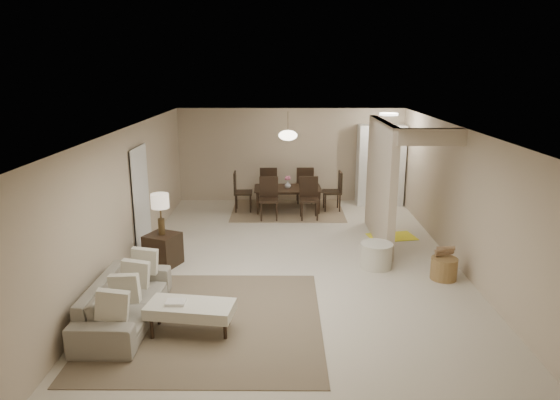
{
  "coord_description": "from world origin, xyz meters",
  "views": [
    {
      "loc": [
        -0.19,
        -8.74,
        3.52
      ],
      "look_at": [
        -0.26,
        0.57,
        1.05
      ],
      "focal_mm": 32.0,
      "sensor_mm": 36.0,
      "label": 1
    }
  ],
  "objects_px": {
    "sofa": "(125,301)",
    "wicker_basket": "(444,269)",
    "pantry_cabinet": "(380,165)",
    "dining_table": "(288,199)",
    "ottoman_bench": "(190,309)",
    "round_pouf": "(376,255)",
    "side_table": "(163,250)"
  },
  "relations": [
    {
      "from": "round_pouf",
      "to": "dining_table",
      "type": "relative_size",
      "value": 0.35
    },
    {
      "from": "round_pouf",
      "to": "sofa",
      "type": "bearing_deg",
      "value": -152.86
    },
    {
      "from": "sofa",
      "to": "dining_table",
      "type": "relative_size",
      "value": 1.27
    },
    {
      "from": "pantry_cabinet",
      "to": "ottoman_bench",
      "type": "distance_m",
      "value": 7.76
    },
    {
      "from": "pantry_cabinet",
      "to": "side_table",
      "type": "height_order",
      "value": "pantry_cabinet"
    },
    {
      "from": "sofa",
      "to": "round_pouf",
      "type": "relative_size",
      "value": 3.66
    },
    {
      "from": "ottoman_bench",
      "to": "dining_table",
      "type": "distance_m",
      "value": 6.2
    },
    {
      "from": "pantry_cabinet",
      "to": "side_table",
      "type": "xyz_separation_m",
      "value": [
        -4.75,
        -4.31,
        -0.75
      ]
    },
    {
      "from": "sofa",
      "to": "wicker_basket",
      "type": "height_order",
      "value": "sofa"
    },
    {
      "from": "pantry_cabinet",
      "to": "wicker_basket",
      "type": "height_order",
      "value": "pantry_cabinet"
    },
    {
      "from": "sofa",
      "to": "dining_table",
      "type": "bearing_deg",
      "value": -21.45
    },
    {
      "from": "sofa",
      "to": "ottoman_bench",
      "type": "bearing_deg",
      "value": -105.87
    },
    {
      "from": "pantry_cabinet",
      "to": "dining_table",
      "type": "height_order",
      "value": "pantry_cabinet"
    },
    {
      "from": "sofa",
      "to": "ottoman_bench",
      "type": "height_order",
      "value": "sofa"
    },
    {
      "from": "round_pouf",
      "to": "side_table",
      "type": "bearing_deg",
      "value": 178.74
    },
    {
      "from": "wicker_basket",
      "to": "sofa",
      "type": "bearing_deg",
      "value": -163.23
    },
    {
      "from": "side_table",
      "to": "dining_table",
      "type": "height_order",
      "value": "same"
    },
    {
      "from": "pantry_cabinet",
      "to": "wicker_basket",
      "type": "relative_size",
      "value": 4.71
    },
    {
      "from": "ottoman_bench",
      "to": "side_table",
      "type": "bearing_deg",
      "value": 119.15
    },
    {
      "from": "round_pouf",
      "to": "dining_table",
      "type": "distance_m",
      "value": 4.04
    },
    {
      "from": "pantry_cabinet",
      "to": "dining_table",
      "type": "xyz_separation_m",
      "value": [
        -2.43,
        -0.68,
        -0.75
      ]
    },
    {
      "from": "dining_table",
      "to": "wicker_basket",
      "type": "bearing_deg",
      "value": -59.96
    },
    {
      "from": "round_pouf",
      "to": "wicker_basket",
      "type": "distance_m",
      "value": 1.19
    },
    {
      "from": "pantry_cabinet",
      "to": "ottoman_bench",
      "type": "xyz_separation_m",
      "value": [
        -3.81,
        -6.72,
        -0.71
      ]
    },
    {
      "from": "ottoman_bench",
      "to": "dining_table",
      "type": "bearing_deg",
      "value": 84.98
    },
    {
      "from": "pantry_cabinet",
      "to": "dining_table",
      "type": "relative_size",
      "value": 1.25
    },
    {
      "from": "sofa",
      "to": "pantry_cabinet",
      "type": "bearing_deg",
      "value": -35.85
    },
    {
      "from": "wicker_basket",
      "to": "dining_table",
      "type": "xyz_separation_m",
      "value": [
        -2.65,
        4.23,
        0.11
      ]
    },
    {
      "from": "ottoman_bench",
      "to": "wicker_basket",
      "type": "height_order",
      "value": "ottoman_bench"
    },
    {
      "from": "pantry_cabinet",
      "to": "round_pouf",
      "type": "xyz_separation_m",
      "value": [
        -0.85,
        -4.4,
        -0.82
      ]
    },
    {
      "from": "sofa",
      "to": "side_table",
      "type": "height_order",
      "value": "sofa"
    },
    {
      "from": "ottoman_bench",
      "to": "round_pouf",
      "type": "xyz_separation_m",
      "value": [
        2.96,
        2.32,
        -0.11
      ]
    }
  ]
}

